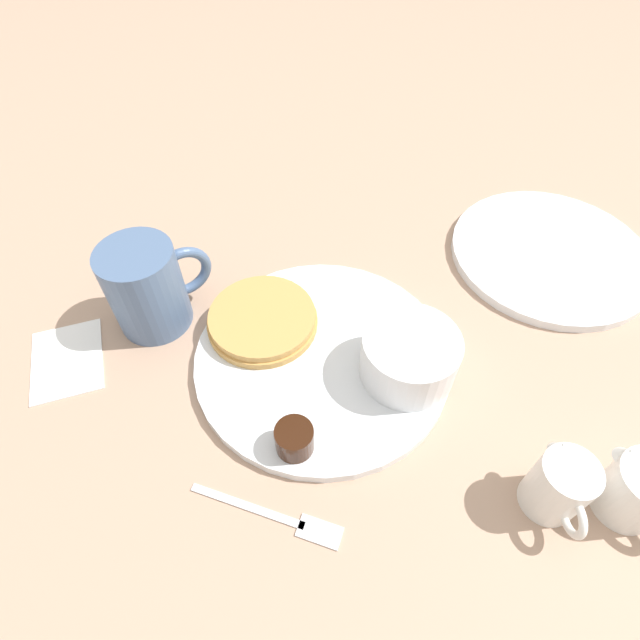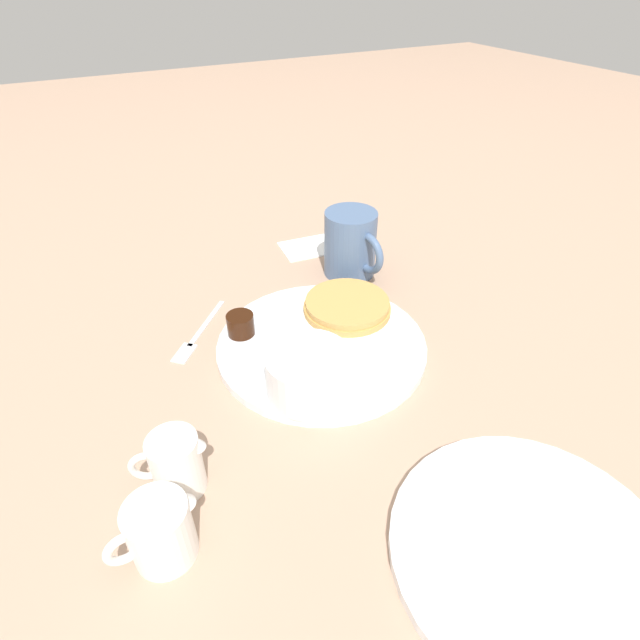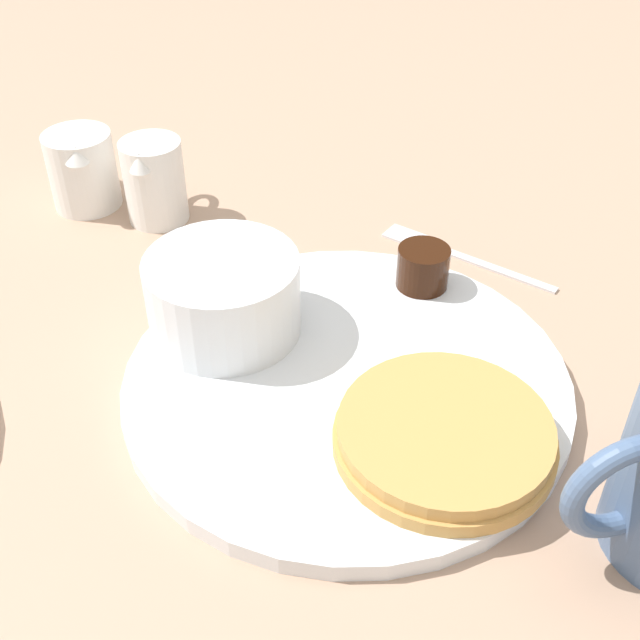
# 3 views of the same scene
# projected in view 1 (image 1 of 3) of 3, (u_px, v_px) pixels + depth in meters

# --- Properties ---
(ground_plane) EXTENTS (4.00, 4.00, 0.00)m
(ground_plane) POSITION_uv_depth(u_px,v_px,m) (322.00, 360.00, 0.55)
(ground_plane) COLOR tan
(plate) EXTENTS (0.28, 0.28, 0.01)m
(plate) POSITION_uv_depth(u_px,v_px,m) (322.00, 357.00, 0.54)
(plate) COLOR white
(plate) RESTS_ON ground_plane
(pancake_stack) EXTENTS (0.12, 0.12, 0.02)m
(pancake_stack) POSITION_uv_depth(u_px,v_px,m) (262.00, 319.00, 0.56)
(pancake_stack) COLOR tan
(pancake_stack) RESTS_ON plate
(bowl) EXTENTS (0.10, 0.10, 0.05)m
(bowl) POSITION_uv_depth(u_px,v_px,m) (409.00, 355.00, 0.50)
(bowl) COLOR white
(bowl) RESTS_ON plate
(syrup_cup) EXTENTS (0.04, 0.04, 0.03)m
(syrup_cup) POSITION_uv_depth(u_px,v_px,m) (294.00, 439.00, 0.46)
(syrup_cup) COLOR black
(syrup_cup) RESTS_ON plate
(butter_ramekin) EXTENTS (0.04, 0.04, 0.04)m
(butter_ramekin) POSITION_uv_depth(u_px,v_px,m) (419.00, 379.00, 0.50)
(butter_ramekin) COLOR white
(butter_ramekin) RESTS_ON plate
(coffee_mug) EXTENTS (0.08, 0.12, 0.10)m
(coffee_mug) POSITION_uv_depth(u_px,v_px,m) (148.00, 287.00, 0.55)
(coffee_mug) COLOR slate
(coffee_mug) RESTS_ON ground_plane
(creamer_pitcher_near) EXTENTS (0.07, 0.05, 0.07)m
(creamer_pitcher_near) POSITION_uv_depth(u_px,v_px,m) (559.00, 487.00, 0.42)
(creamer_pitcher_near) COLOR white
(creamer_pitcher_near) RESTS_ON ground_plane
(creamer_pitcher_far) EXTENTS (0.08, 0.06, 0.07)m
(creamer_pitcher_far) POSITION_uv_depth(u_px,v_px,m) (638.00, 491.00, 0.42)
(creamer_pitcher_far) COLOR white
(creamer_pitcher_far) RESTS_ON ground_plane
(fork) EXTENTS (0.11, 0.11, 0.00)m
(fork) POSITION_uv_depth(u_px,v_px,m) (283.00, 518.00, 0.44)
(fork) COLOR silver
(fork) RESTS_ON ground_plane
(napkin) EXTENTS (0.11, 0.08, 0.00)m
(napkin) POSITION_uv_depth(u_px,v_px,m) (67.00, 360.00, 0.55)
(napkin) COLOR white
(napkin) RESTS_ON ground_plane
(far_plate) EXTENTS (0.25, 0.25, 0.01)m
(far_plate) POSITION_uv_depth(u_px,v_px,m) (550.00, 254.00, 0.65)
(far_plate) COLOR white
(far_plate) RESTS_ON ground_plane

